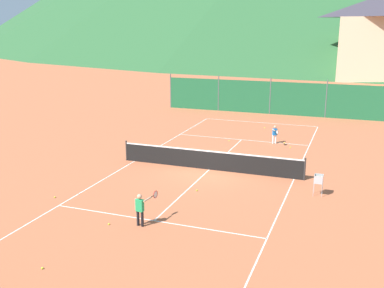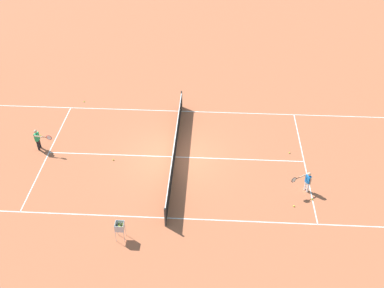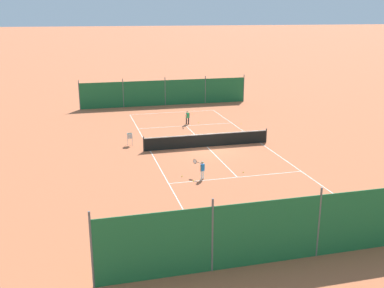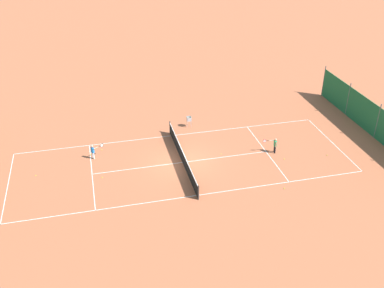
{
  "view_description": "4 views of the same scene",
  "coord_description": "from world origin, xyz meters",
  "views": [
    {
      "loc": [
        6.47,
        -19.95,
        6.77
      ],
      "look_at": [
        -0.86,
        -0.13,
        1.25
      ],
      "focal_mm": 42.0,
      "sensor_mm": 36.0,
      "label": 1
    },
    {
      "loc": [
        17.17,
        1.82,
        14.33
      ],
      "look_at": [
        -0.15,
        0.84,
        0.74
      ],
      "focal_mm": 42.0,
      "sensor_mm": 36.0,
      "label": 2
    },
    {
      "loc": [
        8.66,
        29.57,
        9.25
      ],
      "look_at": [
        1.44,
        1.33,
        0.69
      ],
      "focal_mm": 42.0,
      "sensor_mm": 36.0,
      "label": 3
    },
    {
      "loc": [
        -26.67,
        5.83,
        17.18
      ],
      "look_at": [
        0.93,
        -0.93,
        0.88
      ],
      "focal_mm": 42.0,
      "sensor_mm": 36.0,
      "label": 4
    }
  ],
  "objects": [
    {
      "name": "tennis_ball_far_corner",
      "position": [
        -1.61,
        -10.56,
        0.03
      ],
      "size": [
        0.07,
        0.07,
        0.07
      ],
      "primitive_type": "sphere",
      "color": "#CCE033",
      "rests_on": "ground"
    },
    {
      "name": "windscreen_fence_near",
      "position": [
        -0.0,
        -15.5,
        1.31
      ],
      "size": [
        17.28,
        0.08,
        2.9
      ],
      "color": "#1E6038",
      "rests_on": "ground"
    },
    {
      "name": "player_near_service",
      "position": [
        2.09,
        6.13,
        0.64
      ],
      "size": [
        0.5,
        0.94,
        1.1
      ],
      "color": "white",
      "rests_on": "ground"
    },
    {
      "name": "tennis_ball_by_net_left",
      "position": [
        3.12,
        5.52,
        0.03
      ],
      "size": [
        0.07,
        0.07,
        0.07
      ],
      "primitive_type": "sphere",
      "color": "#CCE033",
      "rests_on": "ground"
    },
    {
      "name": "tennis_ball_alley_right",
      "position": [
        -1.35,
        -7.27,
        0.03
      ],
      "size": [
        0.07,
        0.07,
        0.07
      ],
      "primitive_type": "sphere",
      "color": "#CCE033",
      "rests_on": "ground"
    },
    {
      "name": "tennis_net",
      "position": [
        0.0,
        0.0,
        0.5
      ],
      "size": [
        9.18,
        0.08,
        1.06
      ],
      "color": "#2D2D2D",
      "rests_on": "ground"
    },
    {
      "name": "tennis_ball_near_corner",
      "position": [
        -4.75,
        -5.78,
        0.03
      ],
      "size": [
        0.07,
        0.07,
        0.07
      ],
      "primitive_type": "sphere",
      "color": "#CCE033",
      "rests_on": "ground"
    },
    {
      "name": "player_far_service",
      "position": [
        -0.25,
        -6.91,
        0.69
      ],
      "size": [
        0.49,
        0.98,
        1.19
      ],
      "color": "black",
      "rests_on": "ground"
    },
    {
      "name": "tennis_ball_service_box",
      "position": [
        0.43,
        -3.02,
        0.03
      ],
      "size": [
        0.07,
        0.07,
        0.07
      ],
      "primitive_type": "sphere",
      "color": "#CCE033",
      "rests_on": "ground"
    },
    {
      "name": "ground_plane",
      "position": [
        0.0,
        0.0,
        0.0
      ],
      "size": [
        600.0,
        600.0,
        0.0
      ],
      "primitive_type": "plane",
      "color": "#B7603D"
    },
    {
      "name": "ball_hopper",
      "position": [
        5.3,
        -1.74,
        0.66
      ],
      "size": [
        0.36,
        0.36,
        0.89
      ],
      "color": "#B7B7BC",
      "rests_on": "ground"
    },
    {
      "name": "tennis_ball_mid_court",
      "position": [
        -0.61,
        5.75,
        0.03
      ],
      "size": [
        0.07,
        0.07,
        0.07
      ],
      "primitive_type": "sphere",
      "color": "#CCE033",
      "rests_on": "ground"
    },
    {
      "name": "court_line_markings",
      "position": [
        0.0,
        0.0,
        0.0
      ],
      "size": [
        8.25,
        23.85,
        0.01
      ],
      "color": "white",
      "rests_on": "ground"
    },
    {
      "name": "tennis_ball_by_net_right",
      "position": [
        0.7,
        10.15,
        0.03
      ],
      "size": [
        0.07,
        0.07,
        0.07
      ],
      "primitive_type": "sphere",
      "color": "#CCE033",
      "rests_on": "ground"
    },
    {
      "name": "tennis_ball_alley_left",
      "position": [
        2.65,
        6.39,
        0.03
      ],
      "size": [
        0.07,
        0.07,
        0.07
      ],
      "primitive_type": "sphere",
      "color": "#CCE033",
      "rests_on": "ground"
    }
  ]
}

